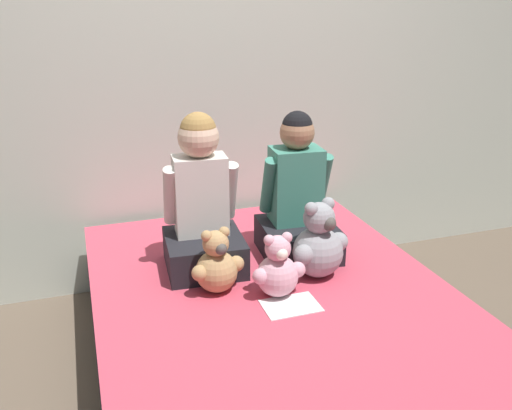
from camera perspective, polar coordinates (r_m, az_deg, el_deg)
The scene contains 9 objects.
ground_plane at distance 2.34m, azimuth 2.38°, elevation -18.24°, with size 14.00×14.00×0.00m, color brown.
wall_behind_bed at distance 2.85m, azimuth -5.13°, elevation 16.10°, with size 8.00×0.06×2.50m.
bed at distance 2.23m, azimuth 2.45°, elevation -14.26°, with size 1.39×1.95×0.40m.
child_on_left at distance 2.26m, azimuth -5.73°, elevation -0.22°, with size 0.34×0.35×0.66m.
child_on_right at distance 2.40m, azimuth 4.33°, elevation 0.42°, with size 0.35×0.36×0.64m.
teddy_bear_held_by_left_child at distance 2.12m, azimuth -4.17°, elevation -6.34°, with size 0.22×0.17×0.26m.
teddy_bear_held_by_right_child at distance 2.23m, azimuth 6.60°, elevation -4.14°, with size 0.27×0.21×0.33m.
teddy_bear_between_children at distance 2.09m, azimuth 2.31°, elevation -6.82°, with size 0.22×0.16×0.26m.
sign_card at distance 2.07m, azimuth 3.68°, elevation -10.52°, with size 0.21×0.15×0.00m.
Camera 1 is at (-0.67, -1.70, 1.47)m, focal length 38.00 mm.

